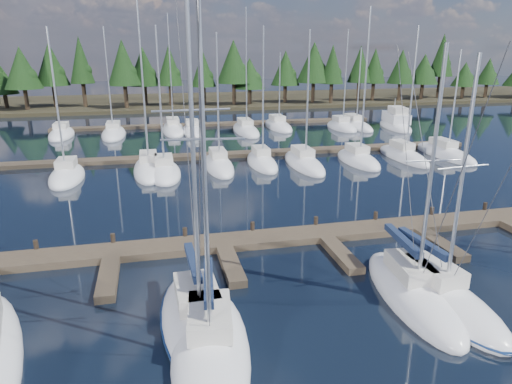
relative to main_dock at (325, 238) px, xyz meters
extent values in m
plane|color=black|center=(0.00, 12.64, -0.20)|extent=(260.00, 260.00, 0.00)
cube|color=#2E2919|center=(0.00, 72.64, 0.10)|extent=(220.00, 30.00, 0.60)
cube|color=#4C3F2F|center=(0.00, 0.64, 0.00)|extent=(44.00, 2.00, 0.40)
cube|color=#4C3F2F|center=(-12.00, -2.36, 0.00)|extent=(0.90, 4.00, 0.40)
cube|color=#4C3F2F|center=(-6.00, -2.36, 0.00)|extent=(0.90, 4.00, 0.40)
cube|color=#4C3F2F|center=(0.00, -2.36, 0.00)|extent=(0.90, 4.00, 0.40)
cube|color=#4C3F2F|center=(6.00, -2.36, 0.00)|extent=(0.90, 4.00, 0.40)
cylinder|color=#2D2219|center=(-16.00, 1.64, 0.25)|extent=(0.26, 0.26, 0.90)
cylinder|color=#2D2219|center=(-12.00, 1.64, 0.25)|extent=(0.26, 0.26, 0.90)
cylinder|color=#2D2219|center=(-8.00, 1.64, 0.25)|extent=(0.26, 0.26, 0.90)
cylinder|color=#2D2219|center=(-4.00, 1.64, 0.25)|extent=(0.26, 0.26, 0.90)
cylinder|color=#2D2219|center=(0.00, 1.64, 0.25)|extent=(0.26, 0.26, 0.90)
cylinder|color=#2D2219|center=(4.00, 1.64, 0.25)|extent=(0.26, 0.26, 0.90)
cylinder|color=#2D2219|center=(8.00, 1.64, 0.25)|extent=(0.26, 0.26, 0.90)
cylinder|color=#2D2219|center=(12.00, 1.64, 0.25)|extent=(0.26, 0.26, 0.90)
cube|color=#4C3F2F|center=(0.00, 22.64, 0.00)|extent=(50.00, 1.80, 0.40)
cube|color=#4C3F2F|center=(0.00, 42.64, 0.00)|extent=(46.00, 1.80, 0.40)
ellipsoid|color=white|center=(-8.12, -6.98, -0.05)|extent=(3.24, 8.15, 1.90)
cube|color=beige|center=(-8.13, -6.58, 1.15)|extent=(1.72, 2.63, 0.70)
cylinder|color=silver|center=(-8.11, -7.38, 7.87)|extent=(0.17, 0.17, 14.14)
cylinder|color=silver|center=(-8.16, -5.61, 1.90)|extent=(0.24, 3.55, 0.12)
cube|color=#16213D|center=(-8.16, -5.61, 2.05)|extent=(0.46, 3.39, 0.30)
cylinder|color=silver|center=(-8.11, -7.38, 8.57)|extent=(2.68, 0.16, 0.07)
cylinder|color=#3F3F44|center=(-8.05, -9.11, 7.72)|extent=(0.14, 3.49, 14.45)
cylinder|color=#3F3F44|center=(-8.18, -5.25, 7.72)|extent=(0.17, 4.30, 14.45)
ellipsoid|color=#0E2147|center=(-8.12, -6.98, 0.02)|extent=(3.37, 8.47, 0.18)
ellipsoid|color=white|center=(-7.90, -8.85, -0.05)|extent=(3.85, 8.74, 1.90)
cube|color=beige|center=(-7.85, -8.43, 1.15)|extent=(1.89, 2.87, 0.70)
cylinder|color=silver|center=(-7.95, -9.27, 7.28)|extent=(0.18, 0.18, 12.96)
cylinder|color=silver|center=(-7.73, -7.42, 1.90)|extent=(0.56, 3.71, 0.12)
cube|color=#16213D|center=(-7.73, -7.42, 2.05)|extent=(0.76, 3.57, 0.30)
cylinder|color=silver|center=(-7.95, -9.27, 7.92)|extent=(2.58, 0.37, 0.07)
cylinder|color=#3F3F44|center=(-8.16, -11.08, 7.13)|extent=(0.46, 3.65, 13.27)
cylinder|color=#3F3F44|center=(-7.69, -7.04, 7.13)|extent=(0.56, 4.49, 13.27)
ellipsoid|color=white|center=(1.44, -6.94, -0.05)|extent=(3.39, 8.53, 1.90)
cube|color=beige|center=(1.48, -6.52, 1.15)|extent=(1.68, 2.79, 0.70)
cylinder|color=silver|center=(1.40, -7.35, 5.79)|extent=(0.18, 0.18, 9.98)
cylinder|color=silver|center=(1.58, -5.53, 1.90)|extent=(0.48, 3.65, 0.12)
cube|color=#16213D|center=(1.58, -5.53, 2.05)|extent=(0.69, 3.51, 0.30)
cylinder|color=silver|center=(1.40, -7.35, 6.29)|extent=(2.32, 0.30, 0.07)
cylinder|color=#3F3F44|center=(1.22, -9.13, 5.64)|extent=(0.39, 3.59, 10.29)
cylinder|color=#3F3F44|center=(1.62, -5.16, 5.64)|extent=(0.47, 4.41, 10.30)
ellipsoid|color=white|center=(2.43, -7.45, -0.05)|extent=(3.39, 8.35, 1.90)
cube|color=beige|center=(2.39, -7.04, 1.15)|extent=(1.71, 2.73, 0.70)
cylinder|color=silver|center=(2.46, -7.85, 5.61)|extent=(0.17, 0.17, 9.64)
cylinder|color=silver|center=(2.31, -6.07, 1.90)|extent=(0.42, 3.58, 0.12)
cube|color=#16213D|center=(2.31, -6.07, 2.05)|extent=(0.64, 3.44, 0.30)
cylinder|color=silver|center=(2.46, -7.85, 6.10)|extent=(2.44, 0.28, 0.07)
cylinder|color=#3F3F44|center=(2.61, -9.60, 5.46)|extent=(0.33, 3.52, 9.95)
cylinder|color=#3F3F44|center=(2.28, -5.70, 5.46)|extent=(0.40, 4.33, 9.95)
ellipsoid|color=#0E2147|center=(2.43, -7.45, 0.02)|extent=(3.53, 8.69, 0.18)
ellipsoid|color=white|center=(-16.86, 17.36, -0.05)|extent=(2.77, 7.43, 1.90)
cube|color=beige|center=(-16.86, 17.74, 1.15)|extent=(1.52, 2.38, 0.70)
cylinder|color=silver|center=(-16.86, 16.99, 6.49)|extent=(0.16, 0.16, 11.38)
ellipsoid|color=white|center=(-9.97, 18.18, -0.05)|extent=(2.76, 9.20, 1.90)
cube|color=beige|center=(-9.97, 18.64, 1.15)|extent=(1.52, 2.94, 0.70)
cylinder|color=silver|center=(-9.97, 17.72, 7.95)|extent=(0.16, 0.16, 14.32)
ellipsoid|color=white|center=(-8.64, 16.69, -0.05)|extent=(2.82, 7.49, 1.90)
cube|color=beige|center=(-8.64, 17.07, 1.15)|extent=(1.55, 2.40, 0.70)
cylinder|color=silver|center=(-8.64, 16.32, 6.57)|extent=(0.16, 0.16, 11.54)
ellipsoid|color=white|center=(-3.57, 18.19, -0.05)|extent=(2.52, 8.54, 1.90)
cube|color=beige|center=(-3.57, 18.62, 1.15)|extent=(1.38, 2.73, 0.70)
cylinder|color=silver|center=(-3.57, 17.76, 6.34)|extent=(0.16, 0.16, 11.08)
ellipsoid|color=white|center=(0.63, 18.41, -0.05)|extent=(2.46, 7.65, 1.90)
cube|color=beige|center=(0.63, 18.79, 1.15)|extent=(1.35, 2.45, 0.70)
cylinder|color=silver|center=(0.63, 18.03, 6.62)|extent=(0.16, 0.16, 11.66)
ellipsoid|color=white|center=(4.48, 17.22, -0.05)|extent=(2.69, 9.21, 1.90)
cube|color=beige|center=(4.48, 17.68, 1.15)|extent=(1.48, 2.95, 0.70)
cylinder|color=silver|center=(4.48, 16.76, 6.47)|extent=(0.16, 0.16, 11.35)
ellipsoid|color=white|center=(10.12, 17.29, -0.05)|extent=(2.81, 7.82, 1.90)
cube|color=beige|center=(10.12, 17.68, 1.15)|extent=(1.55, 2.50, 0.70)
cylinder|color=silver|center=(10.12, 16.90, 7.45)|extent=(0.16, 0.16, 13.31)
ellipsoid|color=white|center=(15.31, 17.78, -0.05)|extent=(2.43, 8.88, 1.90)
cube|color=beige|center=(15.31, 18.22, 1.15)|extent=(1.34, 2.84, 0.70)
cylinder|color=silver|center=(15.31, 17.33, 6.68)|extent=(0.16, 0.16, 11.77)
ellipsoid|color=white|center=(20.11, 17.81, -0.05)|extent=(2.60, 9.76, 1.90)
cube|color=beige|center=(20.11, 18.30, 1.15)|extent=(1.43, 3.12, 0.70)
cylinder|color=silver|center=(20.11, 17.32, 5.62)|extent=(0.16, 0.16, 9.65)
ellipsoid|color=white|center=(-20.76, 38.54, -0.05)|extent=(2.89, 8.29, 1.90)
cube|color=beige|center=(-20.76, 38.96, 1.15)|extent=(1.59, 2.65, 0.70)
cylinder|color=silver|center=(-20.76, 38.13, 6.83)|extent=(0.16, 0.16, 12.07)
ellipsoid|color=white|center=(-14.31, 37.59, -0.05)|extent=(2.92, 9.64, 1.90)
cube|color=beige|center=(-14.31, 38.07, 1.15)|extent=(1.61, 3.08, 0.70)
cylinder|color=silver|center=(-14.31, 37.11, 6.92)|extent=(0.16, 0.16, 12.24)
ellipsoid|color=white|center=(-6.65, 39.14, -0.05)|extent=(2.89, 11.13, 1.90)
cube|color=beige|center=(-6.65, 39.70, 1.15)|extent=(1.59, 3.56, 0.70)
cylinder|color=silver|center=(-6.65, 38.58, 7.75)|extent=(0.16, 0.16, 13.91)
ellipsoid|color=white|center=(-4.18, 37.14, -0.05)|extent=(2.88, 8.36, 1.90)
cube|color=beige|center=(-4.18, 37.56, 1.15)|extent=(1.58, 2.67, 0.70)
cylinder|color=silver|center=(-4.18, 36.73, 6.92)|extent=(0.16, 0.16, 12.24)
ellipsoid|color=white|center=(2.77, 36.32, -0.05)|extent=(2.90, 10.52, 1.90)
cube|color=beige|center=(2.77, 36.85, 1.15)|extent=(1.59, 3.37, 0.70)
cylinder|color=silver|center=(2.77, 35.79, 8.09)|extent=(0.16, 0.16, 14.59)
ellipsoid|color=white|center=(7.90, 38.69, -0.05)|extent=(2.99, 9.82, 1.90)
cube|color=beige|center=(7.90, 39.18, 1.15)|extent=(1.64, 3.14, 0.70)
cylinder|color=silver|center=(7.90, 38.20, 5.40)|extent=(0.16, 0.16, 9.22)
ellipsoid|color=white|center=(16.36, 36.02, -0.05)|extent=(2.99, 7.73, 1.90)
cube|color=beige|center=(16.36, 36.40, 1.15)|extent=(1.64, 2.47, 0.70)
cylinder|color=silver|center=(16.36, 35.63, 6.85)|extent=(0.16, 0.16, 12.11)
ellipsoid|color=white|center=(18.73, 36.90, -0.05)|extent=(2.75, 10.21, 1.90)
cube|color=beige|center=(18.73, 37.41, 1.15)|extent=(1.51, 3.27, 0.70)
cylinder|color=silver|center=(18.73, 36.39, 5.71)|extent=(0.16, 0.16, 9.83)
ellipsoid|color=white|center=(24.11, 35.16, -0.10)|extent=(4.98, 10.18, 1.95)
cube|color=white|center=(24.11, 35.16, 1.20)|extent=(3.38, 5.72, 1.30)
cube|color=beige|center=(24.02, 34.68, 2.29)|extent=(2.38, 3.68, 0.97)
cylinder|color=silver|center=(24.29, 36.12, 2.94)|extent=(0.09, 0.09, 1.73)
cylinder|color=black|center=(-34.22, 66.04, 1.63)|extent=(0.70, 0.70, 2.47)
cone|color=black|center=(-34.22, 66.04, 5.26)|extent=(4.76, 4.76, 4.79)
ellipsoid|color=black|center=(-33.72, 66.04, 4.16)|extent=(2.85, 2.85, 2.85)
cylinder|color=black|center=(-30.12, 62.85, 2.16)|extent=(0.70, 0.70, 3.54)
cone|color=black|center=(-30.12, 62.85, 7.37)|extent=(6.11, 6.11, 6.88)
ellipsoid|color=black|center=(-29.62, 62.85, 5.80)|extent=(3.67, 3.67, 3.67)
cylinder|color=black|center=(-26.07, 65.98, 2.29)|extent=(0.70, 0.70, 3.78)
cone|color=black|center=(-26.07, 65.98, 7.85)|extent=(5.85, 5.85, 7.35)
ellipsoid|color=black|center=(-25.57, 65.98, 6.17)|extent=(3.51, 3.51, 3.51)
cylinder|color=black|center=(-20.93, 65.15, 2.46)|extent=(0.70, 0.70, 4.13)
cone|color=black|center=(-20.93, 65.15, 8.54)|extent=(4.20, 4.20, 8.03)
ellipsoid|color=black|center=(-20.43, 65.15, 6.70)|extent=(2.52, 2.52, 2.52)
cylinder|color=black|center=(-13.58, 61.45, 2.37)|extent=(0.70, 0.70, 3.94)
cone|color=black|center=(-13.58, 61.45, 8.16)|extent=(5.65, 5.65, 7.66)
ellipsoid|color=black|center=(-13.08, 61.45, 6.41)|extent=(3.39, 3.39, 3.39)
cylinder|color=black|center=(-10.25, 65.04, 2.16)|extent=(0.70, 0.70, 3.53)
cone|color=black|center=(-10.25, 65.04, 7.36)|extent=(5.79, 5.79, 6.86)
ellipsoid|color=black|center=(-9.75, 65.04, 5.79)|extent=(3.47, 3.47, 3.47)
cylinder|color=black|center=(-5.67, 63.56, 2.21)|extent=(0.70, 0.70, 3.62)
cone|color=black|center=(-5.67, 63.56, 7.53)|extent=(4.83, 4.83, 7.04)
ellipsoid|color=black|center=(-5.17, 63.56, 5.93)|extent=(2.90, 2.90, 2.90)
cylinder|color=black|center=(0.41, 63.50, 2.05)|extent=(0.70, 0.70, 3.30)
cone|color=black|center=(0.41, 63.50, 6.90)|extent=(4.58, 4.58, 6.42)
ellipsoid|color=black|center=(0.91, 63.50, 5.44)|extent=(2.75, 2.75, 2.75)
cylinder|color=black|center=(5.87, 62.12, 2.37)|extent=(0.70, 0.70, 3.94)
cone|color=black|center=(5.87, 62.12, 8.18)|extent=(6.41, 6.41, 7.67)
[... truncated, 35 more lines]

